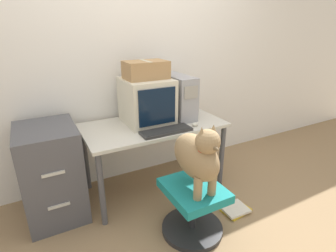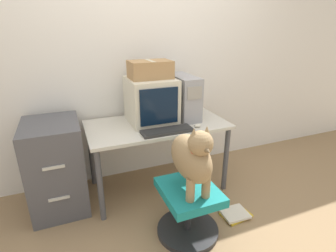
{
  "view_description": "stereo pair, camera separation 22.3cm",
  "coord_description": "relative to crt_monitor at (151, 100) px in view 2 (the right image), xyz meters",
  "views": [
    {
      "loc": [
        -1.0,
        -1.81,
        1.6
      ],
      "look_at": [
        -0.01,
        0.03,
        0.8
      ],
      "focal_mm": 28.0,
      "sensor_mm": 36.0,
      "label": 1
    },
    {
      "loc": [
        -0.8,
        -1.9,
        1.6
      ],
      "look_at": [
        -0.01,
        0.03,
        0.8
      ],
      "focal_mm": 28.0,
      "sensor_mm": 36.0,
      "label": 2
    }
  ],
  "objects": [
    {
      "name": "ground_plane",
      "position": [
        0.03,
        -0.44,
        -0.93
      ],
      "size": [
        12.0,
        12.0,
        0.0
      ],
      "primitive_type": "plane",
      "color": "#937551"
    },
    {
      "name": "wall_back",
      "position": [
        0.03,
        0.34,
        0.37
      ],
      "size": [
        8.0,
        0.05,
        2.6
      ],
      "color": "white",
      "rests_on": "ground_plane"
    },
    {
      "name": "desk",
      "position": [
        0.03,
        -0.08,
        -0.3
      ],
      "size": [
        1.35,
        0.71,
        0.71
      ],
      "color": "beige",
      "rests_on": "ground_plane"
    },
    {
      "name": "crt_monitor",
      "position": [
        0.0,
        0.0,
        0.0
      ],
      "size": [
        0.44,
        0.47,
        0.43
      ],
      "color": "beige",
      "rests_on": "desk"
    },
    {
      "name": "pc_tower",
      "position": [
        0.35,
        0.01,
        0.0
      ],
      "size": [
        0.2,
        0.5,
        0.43
      ],
      "color": "#99999E",
      "rests_on": "desk"
    },
    {
      "name": "keyboard",
      "position": [
        0.04,
        -0.33,
        -0.2
      ],
      "size": [
        0.47,
        0.17,
        0.03
      ],
      "color": "#2D2D2D",
      "rests_on": "desk"
    },
    {
      "name": "computer_mouse",
      "position": [
        0.34,
        -0.33,
        -0.2
      ],
      "size": [
        0.06,
        0.04,
        0.04
      ],
      "color": "beige",
      "rests_on": "desk"
    },
    {
      "name": "office_chair",
      "position": [
        0.03,
        -0.81,
        -0.69
      ],
      "size": [
        0.51,
        0.51,
        0.43
      ],
      "color": "#262628",
      "rests_on": "ground_plane"
    },
    {
      "name": "dog",
      "position": [
        0.03,
        -0.84,
        -0.21
      ],
      "size": [
        0.23,
        0.51,
        0.55
      ],
      "color": "#9E7F56",
      "rests_on": "office_chair"
    },
    {
      "name": "filing_cabinet",
      "position": [
        -0.93,
        -0.03,
        -0.51
      ],
      "size": [
        0.47,
        0.6,
        0.83
      ],
      "color": "#4C4C51",
      "rests_on": "ground_plane"
    },
    {
      "name": "cardboard_box",
      "position": [
        0.0,
        0.0,
        0.29
      ],
      "size": [
        0.39,
        0.26,
        0.16
      ],
      "color": "#A87F51",
      "rests_on": "crt_monitor"
    },
    {
      "name": "book_stack_floor",
      "position": [
        0.51,
        -0.8,
        -0.91
      ],
      "size": [
        0.27,
        0.21,
        0.04
      ],
      "color": "gold",
      "rests_on": "ground_plane"
    }
  ]
}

